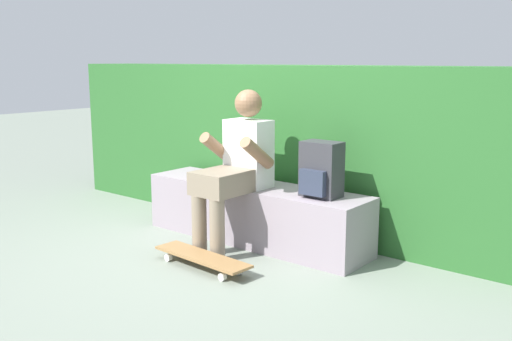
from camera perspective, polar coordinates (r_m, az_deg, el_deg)
ground_plane at (r=4.50m, az=-2.25°, el=-7.70°), size 24.00×24.00×0.00m
bench_main at (r=4.62m, az=-0.12°, el=-4.20°), size 1.93×0.47×0.46m
person_skater at (r=4.37m, az=-1.97°, el=0.64°), size 0.49×0.62×1.21m
skateboard_near_person at (r=4.10m, az=-5.33°, el=-8.52°), size 0.81×0.25×0.09m
backpack_on_bench at (r=4.16m, az=6.39°, el=0.02°), size 0.28×0.23×0.40m
hedge_row at (r=5.12m, az=2.20°, el=2.57°), size 4.71×0.56×1.38m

